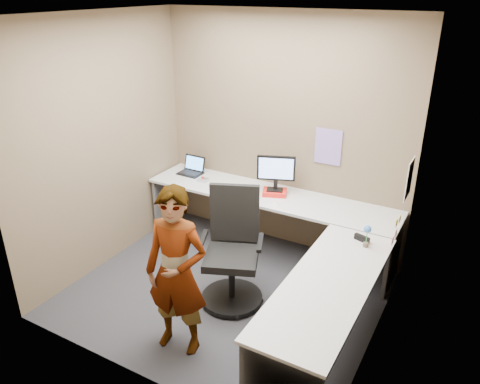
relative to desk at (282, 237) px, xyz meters
The scene contains 21 objects.
ground 0.83m from the desk, 138.54° to the right, with size 3.00×3.00×0.00m, color #26252A.
wall_back 1.27m from the desk, 115.54° to the left, with size 3.00×3.00×0.00m, color brown.
wall_right 1.36m from the desk, 19.95° to the right, with size 2.70×2.70×0.00m, color brown.
wall_left 2.12m from the desk, 168.73° to the right, with size 2.70×2.70×0.00m, color brown.
ceiling 2.19m from the desk, 138.54° to the right, with size 3.00×3.00×0.00m, color white.
desk is the anchor object (origin of this frame).
paper_ream 0.75m from the desk, 121.41° to the left, with size 0.27×0.20×0.05m, color red.
monitor 0.86m from the desk, 120.76° to the left, with size 0.41×0.20×0.40m.
laptop 1.74m from the desk, 155.79° to the left, with size 0.30×0.25×0.21m.
trackball_mouse 1.42m from the desk, 157.40° to the left, with size 0.12×0.08×0.07m.
origami 0.47m from the desk, 123.31° to the left, with size 0.10×0.10×0.06m, color white.
stapler 0.80m from the desk, ahead, with size 0.15×0.04×0.06m, color black.
flower 0.89m from the desk, ahead, with size 0.07×0.07×0.22m.
calendar_purple 1.15m from the desk, 82.85° to the left, with size 0.30×0.01×0.40m, color #846BB7.
calendar_white 1.35m from the desk, 26.02° to the left, with size 0.01×0.28×0.38m, color white.
sticky_note_a 1.13m from the desk, ahead, with size 0.01×0.07×0.07m, color #F2E059.
sticky_note_b 1.10m from the desk, 11.49° to the left, with size 0.01×0.07×0.07m, color pink.
sticky_note_c 1.08m from the desk, ahead, with size 0.01×0.07×0.07m, color pink.
sticky_note_d 1.15m from the desk, 16.61° to the left, with size 0.01×0.07×0.07m, color #F2E059.
office_chair 0.54m from the desk, 128.59° to the right, with size 0.67×0.67×1.15m.
person 1.30m from the desk, 107.59° to the right, with size 0.55×0.36×1.51m, color #999399.
Camera 1 is at (2.09, -3.41, 2.93)m, focal length 35.00 mm.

